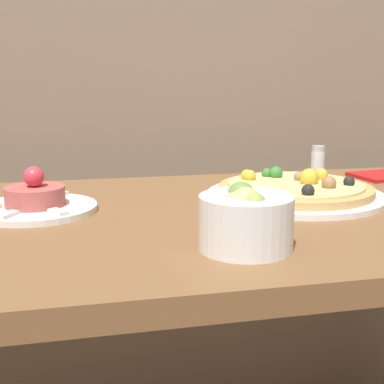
# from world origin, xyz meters

# --- Properties ---
(dining_table) EXTENTS (1.50, 0.67, 0.74)m
(dining_table) POSITION_xyz_m (0.00, 0.33, 0.64)
(dining_table) COLOR brown
(dining_table) RESTS_ON ground_plane
(pizza_plate) EXTENTS (0.32, 0.32, 0.06)m
(pizza_plate) POSITION_xyz_m (0.29, 0.40, 0.76)
(pizza_plate) COLOR white
(pizza_plate) RESTS_ON dining_table
(tartare_plate) EXTENTS (0.20, 0.20, 0.08)m
(tartare_plate) POSITION_xyz_m (-0.17, 0.40, 0.76)
(tartare_plate) COLOR white
(tartare_plate) RESTS_ON dining_table
(small_bowl) EXTENTS (0.12, 0.12, 0.08)m
(small_bowl) POSITION_xyz_m (0.11, 0.13, 0.78)
(small_bowl) COLOR white
(small_bowl) RESTS_ON dining_table
(salt_shaker) EXTENTS (0.03, 0.03, 0.07)m
(salt_shaker) POSITION_xyz_m (0.42, 0.57, 0.78)
(salt_shaker) COLOR silver
(salt_shaker) RESTS_ON dining_table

